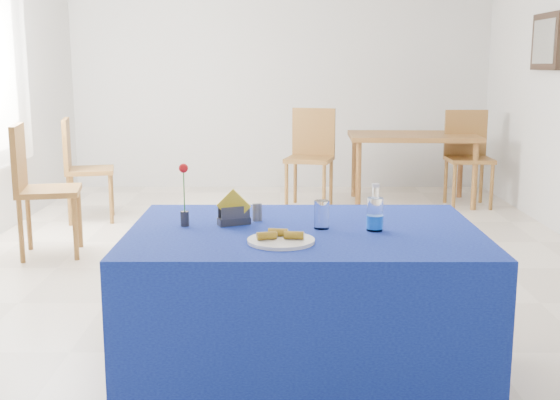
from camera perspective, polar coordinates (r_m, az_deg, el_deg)
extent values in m
plane|color=beige|center=(5.26, -0.03, -5.56)|extent=(7.00, 7.00, 0.00)
plane|color=silver|center=(8.54, 0.02, 10.37)|extent=(5.00, 0.00, 5.00)
plane|color=silver|center=(1.54, -0.27, 7.17)|extent=(5.00, 0.00, 5.00)
cube|color=black|center=(7.08, 20.88, 11.94)|extent=(0.06, 0.64, 0.52)
cube|color=#998C66|center=(7.07, 20.69, 11.96)|extent=(0.02, 0.52, 0.40)
cylinder|color=white|center=(2.97, 0.08, -3.33)|extent=(0.29, 0.29, 0.01)
cylinder|color=silver|center=(3.20, 3.40, -1.20)|extent=(0.07, 0.07, 0.13)
cylinder|color=slate|center=(3.36, -1.97, -1.00)|extent=(0.03, 0.03, 0.08)
cylinder|color=slate|center=(3.36, -1.70, -0.99)|extent=(0.03, 0.03, 0.08)
cube|color=navy|center=(3.32, 1.94, -8.71)|extent=(1.60, 1.10, 0.76)
cylinder|color=white|center=(3.19, 7.72, -1.16)|extent=(0.07, 0.07, 0.15)
cylinder|color=blue|center=(3.20, 7.70, -1.77)|extent=(0.08, 0.08, 0.06)
cylinder|color=white|center=(3.17, 7.77, 0.61)|extent=(0.03, 0.03, 0.05)
cylinder|color=silver|center=(3.16, 7.78, 1.19)|extent=(0.04, 0.04, 0.01)
cube|color=#333438|center=(3.29, -3.76, -1.71)|extent=(0.16, 0.11, 0.03)
cube|color=#3C3C41|center=(3.26, -3.62, -1.33)|extent=(0.13, 0.06, 0.09)
cube|color=#333338|center=(3.31, -3.91, -1.16)|extent=(0.13, 0.06, 0.09)
cube|color=gold|center=(3.28, -3.78, -0.48)|extent=(0.16, 0.02, 0.16)
cylinder|color=#27272C|center=(3.29, -7.75, -1.51)|extent=(0.04, 0.04, 0.07)
cylinder|color=#1B6C1C|center=(3.26, -7.80, 0.46)|extent=(0.01, 0.01, 0.22)
sphere|color=red|center=(3.24, -7.86, 2.58)|extent=(0.04, 0.04, 0.04)
cube|color=brown|center=(7.71, 10.74, 5.11)|extent=(1.39, 0.93, 0.05)
cylinder|color=brown|center=(7.34, 6.39, 1.99)|extent=(0.06, 0.06, 0.71)
cylinder|color=olive|center=(7.53, 15.55, 1.87)|extent=(0.06, 0.06, 0.71)
cylinder|color=brown|center=(8.04, 6.05, 2.78)|extent=(0.06, 0.06, 0.71)
cylinder|color=brown|center=(8.20, 14.45, 2.66)|extent=(0.06, 0.06, 0.71)
cylinder|color=brown|center=(7.27, 0.53, 1.11)|extent=(0.04, 0.04, 0.50)
cylinder|color=brown|center=(7.18, 3.59, 0.97)|extent=(0.04, 0.04, 0.50)
cylinder|color=brown|center=(7.65, 1.24, 1.61)|extent=(0.04, 0.04, 0.50)
cylinder|color=brown|center=(7.57, 4.16, 1.48)|extent=(0.04, 0.04, 0.50)
cube|color=brown|center=(7.37, 2.40, 3.32)|extent=(0.56, 0.56, 0.04)
cube|color=brown|center=(7.55, 2.75, 5.56)|extent=(0.46, 0.16, 0.51)
cylinder|color=brown|center=(7.48, 13.97, 1.03)|extent=(0.04, 0.04, 0.48)
cylinder|color=brown|center=(7.59, 16.82, 1.01)|extent=(0.04, 0.04, 0.48)
cylinder|color=brown|center=(7.86, 13.31, 1.52)|extent=(0.04, 0.04, 0.48)
cylinder|color=brown|center=(7.95, 16.04, 1.50)|extent=(0.04, 0.04, 0.48)
cube|color=brown|center=(7.68, 15.13, 3.18)|extent=(0.45, 0.45, 0.04)
cube|color=brown|center=(7.85, 14.85, 5.29)|extent=(0.45, 0.04, 0.50)
cylinder|color=brown|center=(5.63, -16.30, -2.26)|extent=(0.04, 0.04, 0.50)
cylinder|color=brown|center=(6.02, -15.99, -1.39)|extent=(0.04, 0.04, 0.50)
cylinder|color=brown|center=(5.69, -20.31, -2.39)|extent=(0.04, 0.04, 0.50)
cylinder|color=brown|center=(6.07, -19.75, -1.52)|extent=(0.04, 0.04, 0.50)
cube|color=brown|center=(5.80, -18.24, 0.69)|extent=(0.55, 0.55, 0.04)
cube|color=brown|center=(5.79, -20.48, 3.25)|extent=(0.14, 0.47, 0.51)
cylinder|color=brown|center=(6.83, -13.57, 0.07)|extent=(0.04, 0.04, 0.47)
cylinder|color=brown|center=(7.21, -13.52, 0.63)|extent=(0.04, 0.04, 0.47)
cylinder|color=brown|center=(6.85, -16.74, -0.06)|extent=(0.04, 0.04, 0.47)
cylinder|color=brown|center=(7.22, -16.53, 0.50)|extent=(0.04, 0.04, 0.47)
cube|color=brown|center=(6.99, -15.20, 2.33)|extent=(0.53, 0.53, 0.04)
cube|color=brown|center=(6.97, -16.95, 4.36)|extent=(0.14, 0.44, 0.48)
cylinder|color=gold|center=(2.95, -1.09, -2.91)|extent=(0.09, 0.05, 0.03)
cylinder|color=beige|center=(2.96, -0.32, -2.86)|extent=(0.01, 0.03, 0.03)
cylinder|color=gold|center=(2.96, 1.13, -2.87)|extent=(0.09, 0.04, 0.03)
cylinder|color=beige|center=(2.96, 1.93, -2.89)|extent=(0.01, 0.03, 0.03)
cylinder|color=gold|center=(3.01, -0.16, -2.64)|extent=(0.09, 0.05, 0.03)
cylinder|color=beige|center=(3.00, 0.61, -2.67)|extent=(0.01, 0.03, 0.03)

